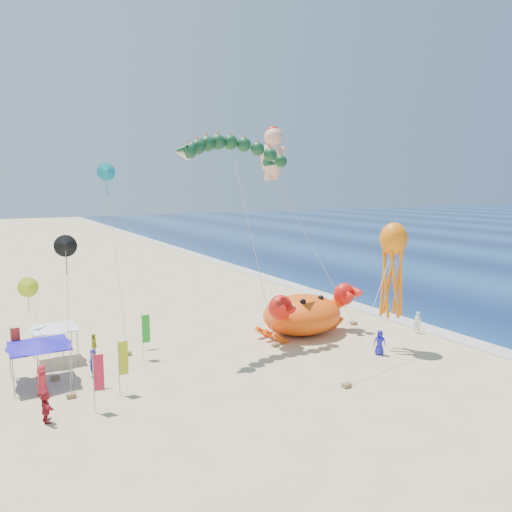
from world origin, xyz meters
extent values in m
plane|color=#D1B784|center=(0.00, 0.00, 0.00)|extent=(320.00, 320.00, 0.00)
plane|color=silver|center=(12.00, 0.00, 0.01)|extent=(320.00, 320.00, 0.00)
ellipsoid|color=#F7520D|center=(2.27, 2.26, 1.54)|extent=(7.23, 6.32, 3.07)
sphere|color=red|center=(-1.16, 0.97, 2.90)|extent=(1.83, 1.83, 1.83)
sphere|color=black|center=(1.31, 1.19, 2.90)|extent=(0.47, 0.47, 0.47)
sphere|color=red|center=(5.71, 0.97, 2.90)|extent=(1.83, 1.83, 1.83)
sphere|color=black|center=(3.24, 1.19, 2.90)|extent=(0.47, 0.47, 0.47)
cone|color=#0F391F|center=(-7.75, 2.43, 13.83)|extent=(1.27, 0.94, 1.04)
cylinder|color=#B2B2B2|center=(-2.35, 1.46, 6.73)|extent=(2.30, 2.01, 13.17)
cube|color=olive|center=(-1.23, 0.48, 0.12)|extent=(0.50, 0.35, 0.25)
ellipsoid|color=#FDB89A|center=(4.08, 9.89, 13.94)|extent=(2.16, 1.78, 3.18)
sphere|color=#FDB89A|center=(4.08, 9.70, 15.80)|extent=(1.66, 1.66, 1.66)
ellipsoid|color=red|center=(4.08, 9.80, 16.39)|extent=(1.08, 1.08, 0.75)
cylinder|color=#B2B2B2|center=(5.78, 6.03, 6.41)|extent=(3.45, 7.78, 12.54)
cube|color=olive|center=(7.48, 2.16, 0.12)|extent=(0.50, 0.35, 0.25)
ellipsoid|color=orange|center=(5.63, -3.88, 7.91)|extent=(1.98, 1.78, 2.28)
cylinder|color=#B2B2B2|center=(2.09, -5.82, 3.70)|extent=(7.13, 3.94, 7.13)
cube|color=olive|center=(-1.46, -7.77, 0.12)|extent=(0.50, 0.35, 0.25)
cylinder|color=gray|center=(-18.31, 0.18, 1.10)|extent=(0.06, 0.06, 2.20)
cylinder|color=gray|center=(-15.26, 0.18, 1.10)|extent=(0.06, 0.06, 2.20)
cylinder|color=gray|center=(-18.31, 3.23, 1.10)|extent=(0.06, 0.06, 2.20)
cylinder|color=gray|center=(-15.26, 3.23, 1.10)|extent=(0.06, 0.06, 2.20)
cube|color=#1D14B1|center=(-16.79, 1.70, 2.24)|extent=(3.29, 3.29, 0.08)
cone|color=#1D14B1|center=(-16.79, 1.70, 2.48)|extent=(3.62, 3.62, 0.45)
cylinder|color=gray|center=(-16.75, 3.88, 1.10)|extent=(0.06, 0.06, 2.20)
cylinder|color=gray|center=(-14.29, 3.88, 1.10)|extent=(0.06, 0.06, 2.20)
cylinder|color=gray|center=(-16.75, 6.34, 1.10)|extent=(0.06, 0.06, 2.20)
cylinder|color=gray|center=(-14.29, 6.34, 1.10)|extent=(0.06, 0.06, 2.20)
cube|color=white|center=(-15.52, 5.11, 2.24)|extent=(2.70, 2.70, 0.08)
cone|color=white|center=(-15.52, 5.11, 2.48)|extent=(2.97, 2.97, 0.45)
cylinder|color=gray|center=(-13.16, -2.41, 1.60)|extent=(0.05, 0.05, 3.20)
cube|color=#ADBE16|center=(-12.88, -2.41, 2.10)|extent=(0.50, 0.04, 1.90)
cylinder|color=gray|center=(-14.83, -3.95, 1.60)|extent=(0.05, 0.05, 3.20)
cube|color=red|center=(-14.55, -3.95, 2.10)|extent=(0.50, 0.04, 1.90)
cylinder|color=gray|center=(-18.18, 3.39, 1.60)|extent=(0.05, 0.05, 3.20)
cube|color=red|center=(-17.90, 3.39, 2.10)|extent=(0.50, 0.04, 1.90)
cylinder|color=gray|center=(-10.39, 2.51, 1.60)|extent=(0.05, 0.05, 3.20)
cube|color=green|center=(-10.11, 2.51, 2.10)|extent=(0.50, 0.04, 1.90)
imported|color=red|center=(-16.92, -0.26, 0.87)|extent=(0.93, 1.01, 1.73)
imported|color=white|center=(10.32, -2.10, 0.85)|extent=(0.63, 0.74, 1.71)
imported|color=#281B9F|center=(-13.95, 1.01, 0.88)|extent=(0.58, 0.73, 1.75)
imported|color=#2222C8|center=(4.14, -4.45, 0.87)|extent=(1.02, 0.94, 1.74)
imported|color=#A71A26|center=(-17.13, -3.88, 0.81)|extent=(0.62, 1.54, 1.62)
imported|color=gold|center=(-13.11, 4.73, 0.80)|extent=(0.52, 0.99, 1.61)
cone|color=black|center=(-15.08, 1.23, 8.12)|extent=(1.30, 0.51, 1.32)
cylinder|color=#B2B2B2|center=(-14.83, -0.27, 4.08)|extent=(0.55, 3.04, 7.88)
cube|color=olive|center=(-14.58, -1.77, 0.12)|extent=(0.50, 0.35, 0.25)
cone|color=#0D8497|center=(-11.08, 7.87, 12.56)|extent=(1.30, 0.51, 1.32)
cylinder|color=#B2B2B2|center=(-10.83, 6.37, 6.31)|extent=(0.55, 3.04, 12.32)
cube|color=olive|center=(-10.58, 4.87, 0.12)|extent=(0.50, 0.35, 0.25)
cone|color=#C2E119|center=(-16.91, 5.59, 5.06)|extent=(1.30, 0.51, 1.32)
cylinder|color=#B2B2B2|center=(-16.66, 4.09, 2.55)|extent=(0.55, 3.04, 4.83)
cube|color=olive|center=(-16.41, 2.59, 0.12)|extent=(0.50, 0.35, 0.25)
camera|label=1|loc=(-19.42, -29.16, 11.63)|focal=35.00mm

